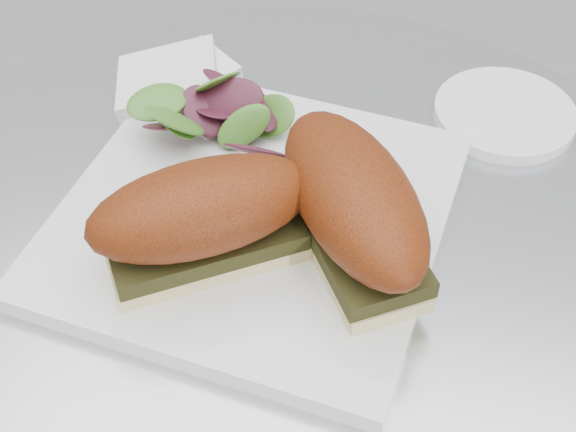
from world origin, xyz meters
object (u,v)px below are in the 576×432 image
sandwich_right (353,204)px  saucer (505,114)px  plate (253,216)px  sandwich_left (203,217)px

sandwich_right → saucer: size_ratio=1.53×
plate → saucer: bearing=42.7°
saucer → sandwich_left: bearing=-132.3°
saucer → plate: bearing=-137.3°
plate → sandwich_left: (-0.02, -0.05, 0.05)m
plate → sandwich_left: 0.08m
sandwich_left → sandwich_right: size_ratio=0.92×
plate → sandwich_right: 0.09m
plate → saucer: (0.18, 0.17, -0.00)m
plate → sandwich_right: bearing=-14.7°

